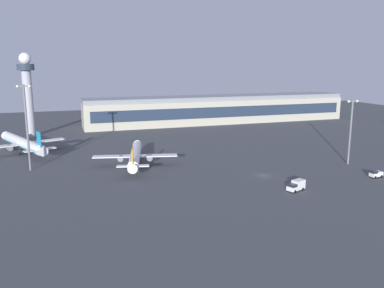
{
  "coord_description": "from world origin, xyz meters",
  "views": [
    {
      "loc": [
        -60.99,
        -107.92,
        35.33
      ],
      "look_at": [
        -11.7,
        37.01,
        4.0
      ],
      "focal_mm": 36.67,
      "sensor_mm": 36.0,
      "label": 1
    }
  ],
  "objects_px": {
    "airplane_near_gate": "(23,143)",
    "catering_truck": "(296,185)",
    "control_tower": "(27,89)",
    "airplane_terminal_side": "(135,155)",
    "cargo_loader": "(376,174)",
    "apron_light_west": "(351,127)",
    "apron_light_east": "(27,123)"
  },
  "relations": [
    {
      "from": "airplane_near_gate",
      "to": "catering_truck",
      "type": "distance_m",
      "value": 108.32
    },
    {
      "from": "catering_truck",
      "to": "control_tower",
      "type": "bearing_deg",
      "value": 13.79
    },
    {
      "from": "airplane_terminal_side",
      "to": "airplane_near_gate",
      "type": "distance_m",
      "value": 51.42
    },
    {
      "from": "airplane_terminal_side",
      "to": "cargo_loader",
      "type": "distance_m",
      "value": 79.8
    },
    {
      "from": "airplane_near_gate",
      "to": "apron_light_west",
      "type": "height_order",
      "value": "apron_light_west"
    },
    {
      "from": "airplane_terminal_side",
      "to": "apron_light_west",
      "type": "relative_size",
      "value": 1.63
    },
    {
      "from": "apron_light_east",
      "to": "apron_light_west",
      "type": "xyz_separation_m",
      "value": [
        107.67,
        -27.79,
        -2.92
      ]
    },
    {
      "from": "airplane_terminal_side",
      "to": "apron_light_east",
      "type": "height_order",
      "value": "apron_light_east"
    },
    {
      "from": "control_tower",
      "to": "catering_truck",
      "type": "xyz_separation_m",
      "value": [
        76.25,
        -115.31,
        -21.85
      ]
    },
    {
      "from": "airplane_terminal_side",
      "to": "control_tower",
      "type": "bearing_deg",
      "value": 131.13
    },
    {
      "from": "catering_truck",
      "to": "apron_light_west",
      "type": "height_order",
      "value": "apron_light_west"
    },
    {
      "from": "cargo_loader",
      "to": "airplane_terminal_side",
      "type": "bearing_deg",
      "value": 56.42
    },
    {
      "from": "airplane_terminal_side",
      "to": "apron_light_west",
      "type": "bearing_deg",
      "value": -3.93
    },
    {
      "from": "airplane_terminal_side",
      "to": "airplane_near_gate",
      "type": "xyz_separation_m",
      "value": [
        -38.96,
        33.56,
        0.5
      ]
    },
    {
      "from": "airplane_terminal_side",
      "to": "cargo_loader",
      "type": "xyz_separation_m",
      "value": [
        69.35,
        -39.39,
        -2.51
      ]
    },
    {
      "from": "airplane_terminal_side",
      "to": "cargo_loader",
      "type": "bearing_deg",
      "value": -16.32
    },
    {
      "from": "apron_light_east",
      "to": "airplane_near_gate",
      "type": "bearing_deg",
      "value": 98.16
    },
    {
      "from": "airplane_terminal_side",
      "to": "catering_truck",
      "type": "distance_m",
      "value": 57.15
    },
    {
      "from": "control_tower",
      "to": "apron_light_west",
      "type": "relative_size",
      "value": 1.76
    },
    {
      "from": "airplane_near_gate",
      "to": "catering_truck",
      "type": "relative_size",
      "value": 6.73
    },
    {
      "from": "catering_truck",
      "to": "cargo_loader",
      "type": "height_order",
      "value": "catering_truck"
    },
    {
      "from": "cargo_loader",
      "to": "apron_light_west",
      "type": "xyz_separation_m",
      "value": [
        3.42,
        16.86,
        12.2
      ]
    },
    {
      "from": "control_tower",
      "to": "catering_truck",
      "type": "relative_size",
      "value": 6.66
    },
    {
      "from": "cargo_loader",
      "to": "catering_truck",
      "type": "bearing_deg",
      "value": 92.08
    },
    {
      "from": "airplane_near_gate",
      "to": "catering_truck",
      "type": "bearing_deg",
      "value": -67.64
    },
    {
      "from": "airplane_near_gate",
      "to": "cargo_loader",
      "type": "distance_m",
      "value": 130.62
    },
    {
      "from": "control_tower",
      "to": "apron_light_east",
      "type": "relative_size",
      "value": 1.41
    },
    {
      "from": "airplane_near_gate",
      "to": "cargo_loader",
      "type": "relative_size",
      "value": 9.64
    },
    {
      "from": "airplane_near_gate",
      "to": "apron_light_west",
      "type": "bearing_deg",
      "value": -49.51
    },
    {
      "from": "control_tower",
      "to": "airplane_terminal_side",
      "type": "xyz_separation_m",
      "value": [
        38.35,
        -72.57,
        -19.74
      ]
    },
    {
      "from": "control_tower",
      "to": "airplane_near_gate",
      "type": "relative_size",
      "value": 0.99
    },
    {
      "from": "control_tower",
      "to": "apron_light_west",
      "type": "height_order",
      "value": "control_tower"
    }
  ]
}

